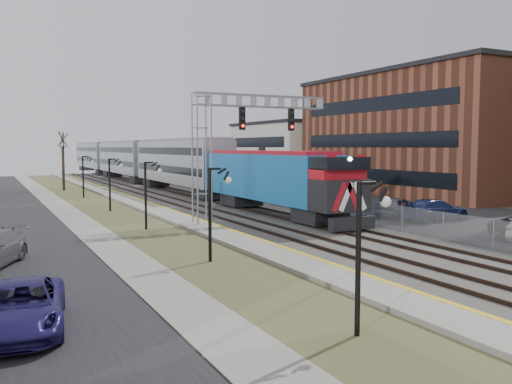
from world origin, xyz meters
TOP-DOWN VIEW (x-y plane):
  - street_west at (-11.50, 35.00)m, footprint 7.00×120.00m
  - sidewalk at (-7.00, 35.00)m, footprint 2.00×120.00m
  - grass_median at (-4.00, 35.00)m, footprint 4.00×120.00m
  - platform at (-1.00, 35.00)m, footprint 2.00×120.00m
  - ballast_bed at (4.00, 35.00)m, footprint 8.00×120.00m
  - parking_lot at (16.00, 35.00)m, footprint 16.00×120.00m
  - platform_edge at (-0.12, 35.00)m, footprint 0.24×120.00m
  - track_near at (2.00, 35.00)m, footprint 1.58×120.00m
  - track_far at (5.50, 35.00)m, footprint 1.58×120.00m
  - train at (5.50, 65.36)m, footprint 3.00×85.85m
  - signal_gantry at (1.22, 27.99)m, footprint 9.00×1.07m
  - lampposts at (-4.00, 18.29)m, footprint 0.14×62.14m
  - fence at (8.20, 35.00)m, footprint 0.04×120.00m
  - buildings_east at (30.00, 31.18)m, footprint 16.00×76.00m
  - car_lot_d at (13.79, 23.18)m, footprint 4.99×2.15m
  - car_lot_e at (13.10, 26.04)m, footprint 4.46×3.25m
  - car_lot_f at (12.56, 34.70)m, footprint 4.59×2.52m
  - car_street_a at (-11.61, 12.29)m, footprint 2.72×4.85m
  - car_lot_g at (13.83, 44.71)m, footprint 4.41×2.50m

SIDE VIEW (x-z plane):
  - street_west at x=-11.50m, z-range 0.00..0.04m
  - parking_lot at x=16.00m, z-range 0.00..0.04m
  - grass_median at x=-4.00m, z-range 0.00..0.06m
  - sidewalk at x=-7.00m, z-range 0.00..0.08m
  - ballast_bed at x=4.00m, z-range 0.00..0.20m
  - platform at x=-1.00m, z-range 0.00..0.24m
  - platform_edge at x=-0.12m, z-range 0.24..0.25m
  - track_near at x=2.00m, z-range 0.20..0.35m
  - track_far at x=5.50m, z-range 0.20..0.35m
  - car_street_a at x=-11.61m, z-range 0.00..1.28m
  - car_lot_e at x=13.10m, z-range 0.00..1.41m
  - car_lot_g at x=13.83m, z-range 0.00..1.41m
  - car_lot_d at x=13.79m, z-range 0.00..1.43m
  - car_lot_f at x=12.56m, z-range 0.00..1.43m
  - fence at x=8.20m, z-range 0.00..1.60m
  - lampposts at x=-4.00m, z-range 0.00..4.00m
  - train at x=5.50m, z-range 0.26..5.58m
  - signal_gantry at x=1.22m, z-range 1.51..9.66m
  - buildings_east at x=30.00m, z-range -1.19..13.81m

